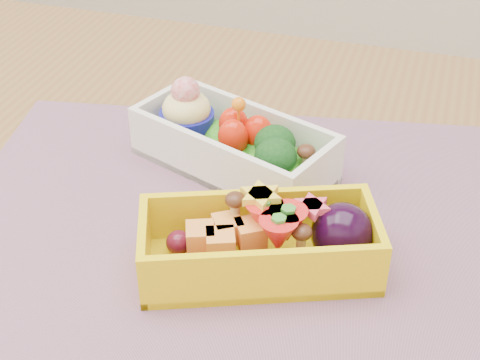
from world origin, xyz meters
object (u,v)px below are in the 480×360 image
(table, at_px, (248,328))
(bento_white, at_px, (233,144))
(bento_yellow, at_px, (265,242))
(placemat, at_px, (230,220))

(table, bearing_deg, bento_white, 114.69)
(bento_yellow, bearing_deg, placemat, 110.03)
(bento_yellow, bearing_deg, table, 104.80)
(table, xyz_separation_m, bento_white, (-0.04, 0.09, 0.13))
(table, relative_size, bento_white, 6.11)
(table, relative_size, bento_yellow, 6.32)
(bento_white, bearing_deg, table, -44.81)
(table, bearing_deg, bento_yellow, -53.46)
(placemat, bearing_deg, bento_yellow, -48.23)
(bento_white, distance_m, bento_yellow, 0.14)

